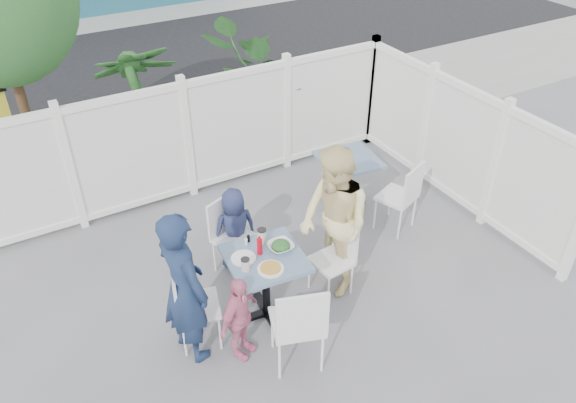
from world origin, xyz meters
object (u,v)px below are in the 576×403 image
chair_right (337,253)px  woman (334,223)px  toddler (239,318)px  chair_left (189,301)px  spare_table (348,170)px  boy (235,229)px  main_table (265,270)px  chair_near (299,322)px  man (184,287)px  chair_back (229,230)px

chair_right → woman: bearing=2.1°
toddler → chair_left: bearing=101.8°
spare_table → chair_right: size_ratio=0.92×
spare_table → toddler: size_ratio=0.84×
chair_right → boy: bearing=34.4°
main_table → chair_near: 0.73m
chair_near → woman: woman is taller
main_table → woman: 0.85m
chair_right → man: 1.68m
main_table → chair_back: size_ratio=0.89×
man → boy: man is taller
chair_near → chair_back: bearing=106.5°
chair_back → main_table: bearing=67.9°
chair_left → spare_table: bearing=129.4°
spare_table → chair_left: 2.80m
boy → chair_right: bearing=134.4°
man → chair_back: bearing=-57.4°
chair_near → man: bearing=157.2°
chair_near → chair_left: bearing=151.6°
toddler → chair_near: bearing=-75.9°
chair_back → chair_near: size_ratio=0.88×
main_table → woman: bearing=2.7°
chair_back → chair_near: chair_near is taller
man → boy: 1.32m
chair_near → toddler: chair_near is taller
spare_table → chair_near: 2.64m
spare_table → boy: bearing=-170.0°
man → woman: 1.65m
chair_back → woman: woman is taller
chair_right → woman: (-0.01, 0.07, 0.34)m
man → main_table: bearing=-101.3°
spare_table → man: size_ratio=0.49×
chair_right → toddler: bearing=97.8°
chair_back → boy: size_ratio=0.89×
chair_left → toddler: bearing=57.7°
man → woman: (1.64, 0.08, 0.04)m
main_table → chair_right: size_ratio=0.93×
chair_back → chair_near: 1.58m
chair_left → woman: size_ratio=0.54×
man → toddler: size_ratio=1.73×
chair_left → chair_right: chair_left is taller
chair_back → woman: size_ratio=0.53×
boy → man: bearing=49.4°
main_table → toddler: toddler is taller
man → chair_right: bearing=-103.8°
chair_left → chair_right: bearing=103.1°
main_table → man: man is taller
spare_table → man: man is taller
chair_left → chair_back: chair_left is taller
woman → chair_back: bearing=-132.0°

